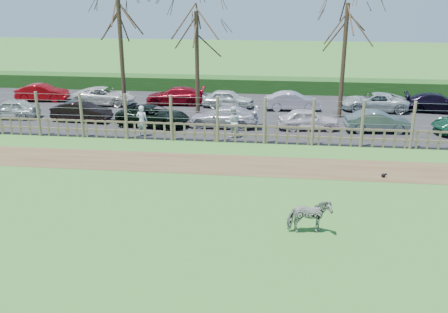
# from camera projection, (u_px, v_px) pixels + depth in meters

# --- Properties ---
(ground) EXTENTS (120.00, 120.00, 0.00)m
(ground) POSITION_uv_depth(u_px,v_px,m) (191.00, 203.00, 19.30)
(ground) COLOR #588D3D
(ground) RESTS_ON ground
(dirt_strip) EXTENTS (34.00, 2.80, 0.01)m
(dirt_strip) POSITION_uv_depth(u_px,v_px,m) (208.00, 164.00, 23.52)
(dirt_strip) COLOR brown
(dirt_strip) RESTS_ON ground
(asphalt) EXTENTS (44.00, 13.00, 0.04)m
(asphalt) POSITION_uv_depth(u_px,v_px,m) (230.00, 113.00, 32.90)
(asphalt) COLOR #232326
(asphalt) RESTS_ON ground
(hedge) EXTENTS (46.00, 2.00, 1.10)m
(hedge) POSITION_uv_depth(u_px,v_px,m) (240.00, 85.00, 39.30)
(hedge) COLOR #1E4716
(hedge) RESTS_ON ground
(fence) EXTENTS (30.16, 0.16, 2.50)m
(fence) POSITION_uv_depth(u_px,v_px,m) (218.00, 128.00, 26.54)
(fence) COLOR brown
(fence) RESTS_ON ground
(tree_left) EXTENTS (4.80, 4.80, 7.88)m
(tree_left) POSITION_uv_depth(u_px,v_px,m) (120.00, 27.00, 29.92)
(tree_left) COLOR #3D2B1E
(tree_left) RESTS_ON ground
(tree_mid) EXTENTS (4.80, 4.80, 6.83)m
(tree_mid) POSITION_uv_depth(u_px,v_px,m) (197.00, 39.00, 30.60)
(tree_mid) COLOR #3D2B1E
(tree_mid) RESTS_ON ground
(tree_right) EXTENTS (4.80, 4.80, 7.35)m
(tree_right) POSITION_uv_depth(u_px,v_px,m) (346.00, 33.00, 29.95)
(tree_right) COLOR #3D2B1E
(tree_right) RESTS_ON ground
(zebra) EXTENTS (1.55, 0.92, 1.22)m
(zebra) POSITION_uv_depth(u_px,v_px,m) (309.00, 217.00, 16.79)
(zebra) COLOR gray
(zebra) RESTS_ON ground
(visitor_a) EXTENTS (0.66, 0.46, 1.72)m
(visitor_a) POSITION_uv_depth(u_px,v_px,m) (142.00, 121.00, 27.47)
(visitor_a) COLOR silver
(visitor_a) RESTS_ON asphalt
(visitor_b) EXTENTS (0.95, 0.81, 1.72)m
(visitor_b) POSITION_uv_depth(u_px,v_px,m) (233.00, 122.00, 27.23)
(visitor_b) COLOR silver
(visitor_b) RESTS_ON asphalt
(crow) EXTENTS (0.25, 0.18, 0.20)m
(crow) POSITION_uv_depth(u_px,v_px,m) (384.00, 175.00, 21.86)
(crow) COLOR black
(crow) RESTS_ON ground
(car_0) EXTENTS (3.64, 1.73, 1.20)m
(car_0) POSITION_uv_depth(u_px,v_px,m) (10.00, 109.00, 31.27)
(car_0) COLOR #B6BCB7
(car_0) RESTS_ON asphalt
(car_1) EXTENTS (3.72, 1.53, 1.20)m
(car_1) POSITION_uv_depth(u_px,v_px,m) (82.00, 111.00, 30.59)
(car_1) COLOR black
(car_1) RESTS_ON asphalt
(car_2) EXTENTS (4.53, 2.52, 1.20)m
(car_2) POSITION_uv_depth(u_px,v_px,m) (153.00, 116.00, 29.60)
(car_2) COLOR black
(car_2) RESTS_ON asphalt
(car_3) EXTENTS (4.18, 1.81, 1.20)m
(car_3) POSITION_uv_depth(u_px,v_px,m) (223.00, 117.00, 29.37)
(car_3) COLOR #BEB5C3
(car_3) RESTS_ON asphalt
(car_4) EXTENTS (3.63, 1.73, 1.20)m
(car_4) POSITION_uv_depth(u_px,v_px,m) (308.00, 119.00, 28.85)
(car_4) COLOR silver
(car_4) RESTS_ON asphalt
(car_5) EXTENTS (3.73, 1.54, 1.20)m
(car_5) POSITION_uv_depth(u_px,v_px,m) (378.00, 122.00, 28.35)
(car_5) COLOR #505F61
(car_5) RESTS_ON asphalt
(car_7) EXTENTS (3.75, 1.61, 1.20)m
(car_7) POSITION_uv_depth(u_px,v_px,m) (42.00, 93.00, 35.95)
(car_7) COLOR #98070C
(car_7) RESTS_ON asphalt
(car_8) EXTENTS (4.38, 2.12, 1.20)m
(car_8) POSITION_uv_depth(u_px,v_px,m) (104.00, 96.00, 34.91)
(car_8) COLOR silver
(car_8) RESTS_ON asphalt
(car_9) EXTENTS (4.23, 1.94, 1.20)m
(car_9) POSITION_uv_depth(u_px,v_px,m) (176.00, 96.00, 34.93)
(car_9) COLOR maroon
(car_9) RESTS_ON asphalt
(car_10) EXTENTS (3.56, 1.53, 1.20)m
(car_10) POSITION_uv_depth(u_px,v_px,m) (228.00, 99.00, 34.06)
(car_10) COLOR silver
(car_10) RESTS_ON asphalt
(car_11) EXTENTS (3.73, 1.56, 1.20)m
(car_11) POSITION_uv_depth(u_px,v_px,m) (293.00, 101.00, 33.32)
(car_11) COLOR #BEB2C3
(car_11) RESTS_ON asphalt
(car_12) EXTENTS (4.37, 2.11, 1.20)m
(car_12) POSITION_uv_depth(u_px,v_px,m) (374.00, 102.00, 33.08)
(car_12) COLOR silver
(car_12) RESTS_ON asphalt
(car_13) EXTENTS (4.32, 2.21, 1.20)m
(car_13) POSITION_uv_depth(u_px,v_px,m) (437.00, 103.00, 32.82)
(car_13) COLOR black
(car_13) RESTS_ON asphalt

